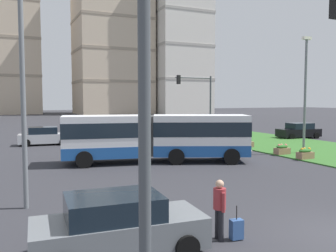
{
  "coord_description": "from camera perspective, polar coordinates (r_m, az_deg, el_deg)",
  "views": [
    {
      "loc": [
        -9.08,
        -7.22,
        4.01
      ],
      "look_at": [
        0.93,
        14.91,
        2.2
      ],
      "focal_mm": 38.42,
      "sensor_mm": 36.0,
      "label": 1
    }
  ],
  "objects": [
    {
      "name": "streetlight_median",
      "position": [
        28.07,
        20.94,
        5.37
      ],
      "size": [
        0.7,
        0.28,
        8.5
      ],
      "color": "slate",
      "rests_on": "ground"
    },
    {
      "name": "rolling_suitcase",
      "position": [
        10.84,
        10.8,
        -15.76
      ],
      "size": [
        0.38,
        0.27,
        0.97
      ],
      "color": "#335693",
      "rests_on": "ground"
    },
    {
      "name": "car_grey_wagon",
      "position": [
        9.67,
        -7.91,
        -15.47
      ],
      "size": [
        4.51,
        2.25,
        1.58
      ],
      "color": "slate",
      "rests_on": "ground"
    },
    {
      "name": "streetlight_left",
      "position": [
        14.04,
        -22.12,
        8.48
      ],
      "size": [
        0.7,
        0.28,
        9.35
      ],
      "color": "slate",
      "rests_on": "ground"
    },
    {
      "name": "car_silver_hatch",
      "position": [
        33.45,
        -19.0,
        -1.56
      ],
      "size": [
        4.55,
        2.35,
        1.58
      ],
      "color": "#B7BABF",
      "rests_on": "ground"
    },
    {
      "name": "traffic_light_near_left",
      "position": [
        5.07,
        9.18,
        6.31
      ],
      "size": [
        3.79,
        0.28,
        6.12
      ],
      "color": "#474C51",
      "rests_on": "ground"
    },
    {
      "name": "pedestrian_crossing",
      "position": [
        10.54,
        8.17,
        -12.36
      ],
      "size": [
        0.36,
        0.58,
        1.74
      ],
      "color": "black",
      "rests_on": "ground"
    },
    {
      "name": "apartment_tower_westcentre",
      "position": [
        110.38,
        -25.12,
        12.01
      ],
      "size": [
        20.02,
        16.84,
        39.25
      ],
      "color": "#C6B299",
      "rests_on": "ground"
    },
    {
      "name": "flower_planter_3",
      "position": [
        25.53,
        20.93,
        -4.09
      ],
      "size": [
        1.1,
        0.56,
        0.74
      ],
      "color": "#937051",
      "rests_on": "grass_median"
    },
    {
      "name": "flower_planter_5",
      "position": [
        30.29,
        12.37,
        -2.63
      ],
      "size": [
        1.1,
        0.56,
        0.74
      ],
      "color": "#937051",
      "rests_on": "grass_median"
    },
    {
      "name": "apartment_tower_centre",
      "position": [
        103.13,
        -8.88,
        13.65
      ],
      "size": [
        19.7,
        16.27,
        41.78
      ],
      "color": "#C6B299",
      "rests_on": "ground"
    },
    {
      "name": "articulated_bus",
      "position": [
        22.84,
        -1.8,
        -1.66
      ],
      "size": [
        11.89,
        5.85,
        3.0
      ],
      "color": "white",
      "rests_on": "ground"
    },
    {
      "name": "traffic_light_far_right",
      "position": [
        33.53,
        5.03,
        4.62
      ],
      "size": [
        3.73,
        0.28,
        6.18
      ],
      "color": "#474C51",
      "rests_on": "ground"
    },
    {
      "name": "car_black_sedan",
      "position": [
        39.34,
        20.04,
        -0.74
      ],
      "size": [
        4.55,
        2.36,
        1.58
      ],
      "color": "black",
      "rests_on": "ground"
    },
    {
      "name": "flower_planter_4",
      "position": [
        27.1,
        17.64,
        -3.54
      ],
      "size": [
        1.1,
        0.56,
        0.74
      ],
      "color": "#937051",
      "rests_on": "grass_median"
    },
    {
      "name": "apartment_tower_eastcentre",
      "position": [
        104.75,
        1.74,
        14.6
      ],
      "size": [
        15.05,
        14.91,
        45.56
      ],
      "color": "silver",
      "rests_on": "ground"
    }
  ]
}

